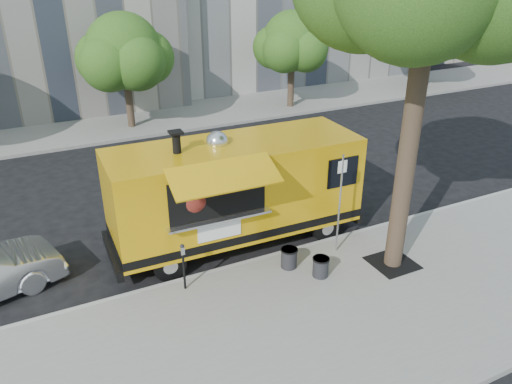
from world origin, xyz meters
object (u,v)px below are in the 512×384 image
(far_tree_b, at_px, (124,51))
(trash_bin_right, at_px, (321,266))
(far_tree_c, at_px, (292,41))
(trash_bin_left, at_px, (289,257))
(parking_meter, at_px, (183,261))
(food_truck, at_px, (235,190))
(far_tree_d, at_px, (430,27))
(sign_post, at_px, (340,198))

(far_tree_b, bearing_deg, trash_bin_right, -84.52)
(far_tree_c, height_order, trash_bin_left, far_tree_c)
(far_tree_b, relative_size, parking_meter, 4.12)
(far_tree_b, bearing_deg, food_truck, -88.95)
(parking_meter, xyz_separation_m, food_truck, (2.23, 1.74, 0.79))
(food_truck, height_order, trash_bin_left, food_truck)
(parking_meter, bearing_deg, far_tree_d, 33.60)
(far_tree_d, relative_size, trash_bin_right, 10.21)
(parking_meter, height_order, food_truck, food_truck)
(far_tree_b, height_order, parking_meter, far_tree_b)
(trash_bin_right, bearing_deg, food_truck, 113.57)
(far_tree_b, relative_size, sign_post, 1.83)
(parking_meter, bearing_deg, trash_bin_right, -17.13)
(sign_post, xyz_separation_m, trash_bin_left, (-1.65, -0.12, -1.39))
(far_tree_c, distance_m, parking_meter, 17.82)
(trash_bin_left, bearing_deg, far_tree_d, 38.25)
(parking_meter, relative_size, trash_bin_left, 2.33)
(food_truck, bearing_deg, far_tree_d, 34.49)
(far_tree_c, height_order, sign_post, far_tree_c)
(sign_post, xyz_separation_m, trash_bin_right, (-1.10, -0.86, -1.40))
(sign_post, distance_m, food_truck, 3.03)
(sign_post, height_order, trash_bin_right, sign_post)
(far_tree_b, xyz_separation_m, far_tree_c, (9.00, -0.30, -0.12))
(food_truck, relative_size, trash_bin_left, 13.36)
(far_tree_b, relative_size, trash_bin_left, 9.61)
(far_tree_b, xyz_separation_m, trash_bin_right, (1.45, -15.11, -3.39))
(sign_post, bearing_deg, far_tree_b, 100.15)
(far_tree_d, distance_m, sign_post, 21.79)
(sign_post, bearing_deg, far_tree_d, 40.70)
(far_tree_c, relative_size, sign_post, 1.74)
(sign_post, bearing_deg, parking_meter, 177.48)
(food_truck, xyz_separation_m, trash_bin_right, (1.22, -2.81, -1.32))
(sign_post, relative_size, trash_bin_left, 5.24)
(food_truck, bearing_deg, far_tree_b, 92.51)
(food_truck, xyz_separation_m, trash_bin_left, (0.67, -2.06, -1.31))
(far_tree_b, distance_m, parking_meter, 14.48)
(trash_bin_left, bearing_deg, food_truck, 108.11)
(far_tree_d, distance_m, food_truck, 22.49)
(parking_meter, bearing_deg, food_truck, 38.07)
(parking_meter, xyz_separation_m, trash_bin_right, (3.45, -1.06, -0.53))
(trash_bin_left, relative_size, trash_bin_right, 1.03)
(far_tree_b, height_order, food_truck, far_tree_b)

